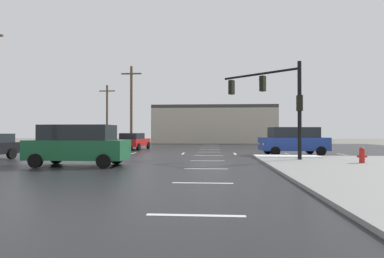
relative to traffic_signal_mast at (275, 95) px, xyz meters
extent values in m
plane|color=slate|center=(-4.07, 5.16, -3.91)|extent=(120.00, 120.00, 0.00)
cube|color=#232326|center=(-4.07, 5.16, -3.90)|extent=(44.00, 44.00, 0.02)
cube|color=white|center=(0.93, 1.16, -3.74)|extent=(4.00, 1.60, 0.06)
cube|color=silver|center=(-4.07, -12.84, -3.88)|extent=(2.00, 0.15, 0.01)
cube|color=silver|center=(-4.07, -8.84, -3.88)|extent=(2.00, 0.15, 0.01)
cube|color=silver|center=(-4.07, -4.84, -3.88)|extent=(2.00, 0.15, 0.01)
cube|color=silver|center=(-4.07, -0.84, -3.88)|extent=(2.00, 0.15, 0.01)
cube|color=silver|center=(-4.07, 3.16, -3.88)|extent=(2.00, 0.15, 0.01)
cube|color=silver|center=(-4.07, 7.16, -3.88)|extent=(2.00, 0.15, 0.01)
cube|color=silver|center=(-4.07, 11.16, -3.88)|extent=(2.00, 0.15, 0.01)
cube|color=silver|center=(-4.07, 15.16, -3.88)|extent=(2.00, 0.15, 0.01)
cube|color=silver|center=(-4.07, 19.16, -3.88)|extent=(2.00, 0.15, 0.01)
cube|color=silver|center=(-4.07, 23.16, -3.88)|extent=(2.00, 0.15, 0.01)
cube|color=silver|center=(-18.07, 5.16, -3.88)|extent=(0.15, 2.00, 0.01)
cube|color=silver|center=(-14.07, 5.16, -3.88)|extent=(0.15, 2.00, 0.01)
cube|color=silver|center=(-10.07, 5.16, -3.88)|extent=(0.15, 2.00, 0.01)
cube|color=silver|center=(-6.07, 5.16, -3.88)|extent=(0.15, 2.00, 0.01)
cube|color=silver|center=(-2.07, 5.16, -3.88)|extent=(0.15, 2.00, 0.01)
cube|color=silver|center=(1.93, 5.16, -3.88)|extent=(0.15, 2.00, 0.01)
cube|color=silver|center=(5.93, 5.16, -3.88)|extent=(0.15, 2.00, 0.01)
cube|color=silver|center=(-0.57, 1.16, -3.88)|extent=(0.45, 7.00, 0.01)
cylinder|color=black|center=(1.17, -0.95, -0.97)|extent=(0.22, 0.22, 5.59)
cylinder|color=black|center=(-0.87, 0.71, 1.42)|extent=(4.17, 3.42, 0.14)
cube|color=black|center=(-0.67, 0.54, 0.79)|extent=(0.44, 0.46, 0.95)
sphere|color=red|center=(-0.79, 0.64, 1.08)|extent=(0.20, 0.20, 0.20)
cube|color=black|center=(-2.50, 2.03, 0.79)|extent=(0.44, 0.46, 0.95)
sphere|color=red|center=(-2.63, 2.13, 1.08)|extent=(0.20, 0.20, 0.20)
cube|color=black|center=(1.17, -0.95, -0.57)|extent=(0.28, 0.36, 0.90)
cylinder|color=red|center=(3.75, -2.77, -3.47)|extent=(0.26, 0.26, 0.60)
sphere|color=red|center=(3.75, -2.77, -3.10)|extent=(0.25, 0.25, 0.25)
cylinder|color=red|center=(3.57, -2.77, -3.44)|extent=(0.12, 0.11, 0.11)
cylinder|color=red|center=(3.93, -2.77, -3.44)|extent=(0.12, 0.11, 0.11)
cube|color=#BCB29E|center=(-3.63, 30.39, -1.29)|extent=(18.49, 8.00, 5.24)
cube|color=#3F3D3A|center=(-3.63, 30.39, 1.58)|extent=(18.49, 8.00, 0.50)
cube|color=navy|center=(2.15, 4.40, -3.08)|extent=(4.97, 2.43, 0.95)
cube|color=black|center=(2.15, 4.40, -2.23)|extent=(3.52, 2.13, 0.75)
cylinder|color=black|center=(0.62, 3.27, -3.56)|extent=(0.68, 0.29, 0.66)
cylinder|color=black|center=(0.42, 5.21, -3.56)|extent=(0.68, 0.29, 0.66)
cylinder|color=black|center=(3.87, 3.60, -3.56)|extent=(0.68, 0.29, 0.66)
cylinder|color=black|center=(3.67, 5.54, -3.56)|extent=(0.68, 0.29, 0.66)
sphere|color=white|center=(-0.13, 3.54, -3.08)|extent=(0.18, 0.18, 0.18)
sphere|color=white|center=(-0.26, 4.78, -3.08)|extent=(0.18, 0.18, 0.18)
cube|color=#195933|center=(-10.40, -4.00, -3.08)|extent=(4.80, 1.96, 0.95)
cube|color=black|center=(-10.40, -4.00, -2.23)|extent=(3.36, 1.80, 0.75)
cylinder|color=black|center=(-12.04, -4.97, -3.56)|extent=(0.66, 0.22, 0.66)
cylinder|color=black|center=(-12.03, -3.02, -3.56)|extent=(0.66, 0.22, 0.66)
cylinder|color=black|center=(-8.77, -4.98, -3.56)|extent=(0.66, 0.22, 0.66)
cylinder|color=black|center=(-8.77, -3.03, -3.56)|extent=(0.66, 0.22, 0.66)
sphere|color=white|center=(-12.76, -4.62, -3.08)|extent=(0.18, 0.18, 0.18)
sphere|color=white|center=(-12.75, -3.37, -3.08)|extent=(0.18, 0.18, 0.18)
cube|color=#B21919|center=(-11.34, 10.79, -3.21)|extent=(2.18, 4.64, 0.70)
cube|color=black|center=(-11.39, 10.12, -2.58)|extent=(1.86, 2.61, 0.55)
cylinder|color=black|center=(-12.10, 12.40, -3.56)|extent=(0.28, 0.68, 0.66)
cylinder|color=black|center=(-10.31, 12.24, -3.56)|extent=(0.28, 0.68, 0.66)
cylinder|color=black|center=(-12.37, 9.35, -3.56)|extent=(0.28, 0.68, 0.66)
cylinder|color=black|center=(-10.57, 9.19, -3.56)|extent=(0.28, 0.68, 0.66)
sphere|color=white|center=(-11.72, 13.04, -3.21)|extent=(0.18, 0.18, 0.18)
sphere|color=white|center=(-10.57, 12.94, -3.21)|extent=(0.18, 0.18, 0.18)
cylinder|color=black|center=(-16.25, -0.42, -3.56)|extent=(0.30, 0.68, 0.66)
cube|color=tan|center=(-14.95, 12.68, -3.21)|extent=(2.19, 4.64, 0.70)
cube|color=black|center=(-14.90, 12.01, -2.58)|extent=(1.87, 2.61, 0.55)
cylinder|color=black|center=(-15.98, 14.13, -3.56)|extent=(0.28, 0.68, 0.66)
cylinder|color=black|center=(-14.19, 14.29, -3.56)|extent=(0.28, 0.68, 0.66)
cylinder|color=black|center=(-15.72, 11.08, -3.56)|extent=(0.28, 0.68, 0.66)
cylinder|color=black|center=(-13.92, 11.24, -3.56)|extent=(0.28, 0.68, 0.66)
sphere|color=white|center=(-15.72, 14.82, -3.21)|extent=(0.18, 0.18, 0.18)
sphere|color=white|center=(-14.57, 14.93, -3.21)|extent=(0.18, 0.18, 0.18)
cylinder|color=brown|center=(-12.58, 14.21, 0.50)|extent=(0.28, 0.28, 8.82)
cube|color=brown|center=(-12.58, 14.21, 4.11)|extent=(2.20, 0.14, 0.14)
cylinder|color=brown|center=(-18.45, 23.41, 0.19)|extent=(0.28, 0.28, 8.20)
cube|color=brown|center=(-18.45, 23.41, 3.49)|extent=(2.20, 0.14, 0.14)
camera|label=1|loc=(-3.71, -19.12, -2.22)|focal=29.37mm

